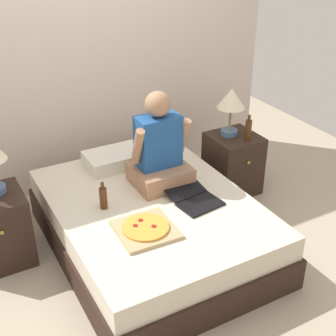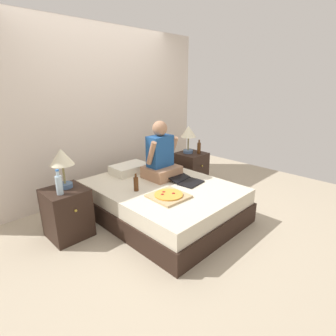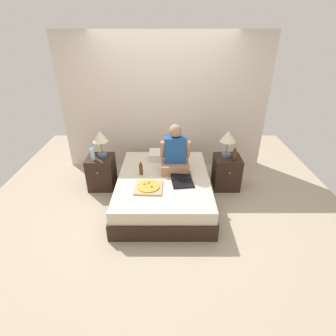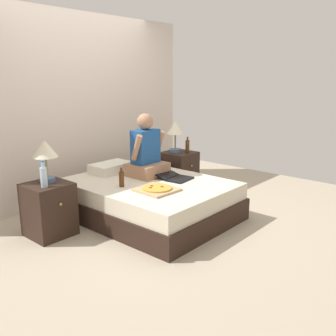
{
  "view_description": "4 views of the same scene",
  "coord_description": "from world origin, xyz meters",
  "px_view_note": "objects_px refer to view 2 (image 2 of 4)",
  "views": [
    {
      "loc": [
        -1.36,
        -2.72,
        2.4
      ],
      "look_at": [
        0.1,
        -0.09,
        0.75
      ],
      "focal_mm": 50.0,
      "sensor_mm": 36.0,
      "label": 1
    },
    {
      "loc": [
        -2.17,
        -2.27,
        1.72
      ],
      "look_at": [
        0.04,
        -0.06,
        0.68
      ],
      "focal_mm": 28.0,
      "sensor_mm": 36.0,
      "label": 2
    },
    {
      "loc": [
        0.07,
        -3.55,
        2.53
      ],
      "look_at": [
        0.07,
        -0.1,
        0.66
      ],
      "focal_mm": 28.0,
      "sensor_mm": 36.0,
      "label": 3
    },
    {
      "loc": [
        -3.09,
        -3.0,
        1.68
      ],
      "look_at": [
        0.08,
        -0.24,
        0.63
      ],
      "focal_mm": 40.0,
      "sensor_mm": 36.0,
      "label": 4
    }
  ],
  "objects_px": {
    "nightstand_left": "(67,213)",
    "person_seated": "(161,157)",
    "laptop": "(187,181)",
    "pizza_box": "(169,196)",
    "bed": "(162,201)",
    "beer_bottle_on_bed": "(136,184)",
    "water_bottle": "(59,184)",
    "nightstand_right": "(191,169)",
    "lamp_on_left_nightstand": "(62,160)",
    "beer_bottle": "(199,148)",
    "lamp_on_right_nightstand": "(188,133)"
  },
  "relations": [
    {
      "from": "nightstand_left",
      "to": "person_seated",
      "type": "relative_size",
      "value": 0.74
    },
    {
      "from": "laptop",
      "to": "pizza_box",
      "type": "distance_m",
      "value": 0.53
    },
    {
      "from": "person_seated",
      "to": "pizza_box",
      "type": "distance_m",
      "value": 0.73
    },
    {
      "from": "bed",
      "to": "laptop",
      "type": "relative_size",
      "value": 4.25
    },
    {
      "from": "laptop",
      "to": "beer_bottle_on_bed",
      "type": "height_order",
      "value": "beer_bottle_on_bed"
    },
    {
      "from": "water_bottle",
      "to": "person_seated",
      "type": "relative_size",
      "value": 0.35
    },
    {
      "from": "nightstand_right",
      "to": "person_seated",
      "type": "height_order",
      "value": "person_seated"
    },
    {
      "from": "laptop",
      "to": "water_bottle",
      "type": "bearing_deg",
      "value": 160.7
    },
    {
      "from": "person_seated",
      "to": "water_bottle",
      "type": "bearing_deg",
      "value": 174.7
    },
    {
      "from": "bed",
      "to": "lamp_on_left_nightstand",
      "type": "height_order",
      "value": "lamp_on_left_nightstand"
    },
    {
      "from": "bed",
      "to": "beer_bottle_on_bed",
      "type": "relative_size",
      "value": 8.69
    },
    {
      "from": "beer_bottle",
      "to": "person_seated",
      "type": "distance_m",
      "value": 0.99
    },
    {
      "from": "lamp_on_left_nightstand",
      "to": "lamp_on_right_nightstand",
      "type": "distance_m",
      "value": 2.11
    },
    {
      "from": "lamp_on_right_nightstand",
      "to": "person_seated",
      "type": "bearing_deg",
      "value": -163.16
    },
    {
      "from": "beer_bottle",
      "to": "person_seated",
      "type": "relative_size",
      "value": 0.29
    },
    {
      "from": "bed",
      "to": "beer_bottle",
      "type": "xyz_separation_m",
      "value": [
        1.16,
        0.33,
        0.45
      ]
    },
    {
      "from": "water_bottle",
      "to": "pizza_box",
      "type": "distance_m",
      "value": 1.19
    },
    {
      "from": "nightstand_left",
      "to": "lamp_on_right_nightstand",
      "type": "bearing_deg",
      "value": 1.33
    },
    {
      "from": "person_seated",
      "to": "beer_bottle_on_bed",
      "type": "xyz_separation_m",
      "value": [
        -0.54,
        -0.13,
        -0.2
      ]
    },
    {
      "from": "nightstand_left",
      "to": "beer_bottle",
      "type": "xyz_separation_m",
      "value": [
        2.25,
        -0.1,
        0.38
      ]
    },
    {
      "from": "nightstand_left",
      "to": "laptop",
      "type": "relative_size",
      "value": 1.28
    },
    {
      "from": "laptop",
      "to": "beer_bottle_on_bed",
      "type": "bearing_deg",
      "value": 158.66
    },
    {
      "from": "lamp_on_left_nightstand",
      "to": "water_bottle",
      "type": "xyz_separation_m",
      "value": [
        -0.12,
        -0.14,
        -0.22
      ]
    },
    {
      "from": "lamp_on_left_nightstand",
      "to": "nightstand_right",
      "type": "distance_m",
      "value": 2.23
    },
    {
      "from": "bed",
      "to": "pizza_box",
      "type": "bearing_deg",
      "value": -123.08
    },
    {
      "from": "nightstand_left",
      "to": "water_bottle",
      "type": "distance_m",
      "value": 0.42
    },
    {
      "from": "laptop",
      "to": "pizza_box",
      "type": "height_order",
      "value": "laptop"
    },
    {
      "from": "beer_bottle",
      "to": "nightstand_left",
      "type": "bearing_deg",
      "value": 177.46
    },
    {
      "from": "water_bottle",
      "to": "person_seated",
      "type": "bearing_deg",
      "value": -5.3
    },
    {
      "from": "bed",
      "to": "beer_bottle_on_bed",
      "type": "bearing_deg",
      "value": 166.98
    },
    {
      "from": "bed",
      "to": "laptop",
      "type": "distance_m",
      "value": 0.42
    },
    {
      "from": "beer_bottle_on_bed",
      "to": "water_bottle",
      "type": "bearing_deg",
      "value": 162.36
    },
    {
      "from": "water_bottle",
      "to": "lamp_on_right_nightstand",
      "type": "xyz_separation_m",
      "value": [
        2.23,
        0.14,
        0.22
      ]
    },
    {
      "from": "nightstand_left",
      "to": "laptop",
      "type": "distance_m",
      "value": 1.52
    },
    {
      "from": "pizza_box",
      "to": "laptop",
      "type": "bearing_deg",
      "value": 17.63
    },
    {
      "from": "beer_bottle",
      "to": "laptop",
      "type": "xyz_separation_m",
      "value": [
        -0.87,
        -0.5,
        -0.21
      ]
    },
    {
      "from": "lamp_on_right_nightstand",
      "to": "beer_bottle_on_bed",
      "type": "bearing_deg",
      "value": -164.34
    },
    {
      "from": "water_bottle",
      "to": "nightstand_right",
      "type": "distance_m",
      "value": 2.3
    },
    {
      "from": "bed",
      "to": "beer_bottle",
      "type": "height_order",
      "value": "beer_bottle"
    },
    {
      "from": "lamp_on_left_nightstand",
      "to": "pizza_box",
      "type": "relative_size",
      "value": 1.08
    },
    {
      "from": "pizza_box",
      "to": "beer_bottle_on_bed",
      "type": "relative_size",
      "value": 1.89
    },
    {
      "from": "water_bottle",
      "to": "lamp_on_right_nightstand",
      "type": "bearing_deg",
      "value": 3.59
    },
    {
      "from": "lamp_on_left_nightstand",
      "to": "water_bottle",
      "type": "relative_size",
      "value": 1.63
    },
    {
      "from": "beer_bottle",
      "to": "person_seated",
      "type": "xyz_separation_m",
      "value": [
        -0.98,
        -0.12,
        0.06
      ]
    },
    {
      "from": "water_bottle",
      "to": "lamp_on_right_nightstand",
      "type": "relative_size",
      "value": 0.61
    },
    {
      "from": "laptop",
      "to": "lamp_on_left_nightstand",
      "type": "bearing_deg",
      "value": 154.08
    },
    {
      "from": "bed",
      "to": "nightstand_right",
      "type": "height_order",
      "value": "nightstand_right"
    },
    {
      "from": "laptop",
      "to": "person_seated",
      "type": "bearing_deg",
      "value": 105.05
    },
    {
      "from": "beer_bottle_on_bed",
      "to": "laptop",
      "type": "bearing_deg",
      "value": -21.34
    },
    {
      "from": "bed",
      "to": "lamp_on_right_nightstand",
      "type": "distance_m",
      "value": 1.35
    }
  ]
}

